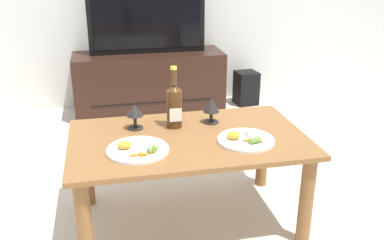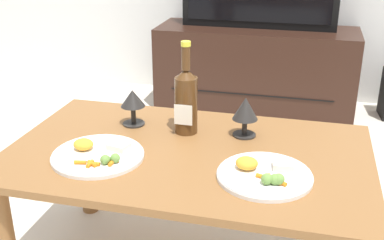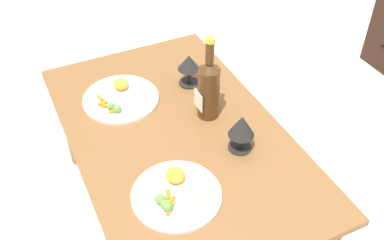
{
  "view_description": "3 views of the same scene",
  "coord_description": "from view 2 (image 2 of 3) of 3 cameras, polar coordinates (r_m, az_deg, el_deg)",
  "views": [
    {
      "loc": [
        -0.4,
        -1.95,
        1.36
      ],
      "look_at": [
        0.04,
        0.07,
        0.56
      ],
      "focal_mm": 40.44,
      "sensor_mm": 36.0,
      "label": 1
    },
    {
      "loc": [
        0.36,
        -1.37,
        1.2
      ],
      "look_at": [
        0.0,
        0.04,
        0.59
      ],
      "focal_mm": 45.13,
      "sensor_mm": 36.0,
      "label": 2
    },
    {
      "loc": [
        1.11,
        -0.47,
        1.61
      ],
      "look_at": [
        0.03,
        0.05,
        0.56
      ],
      "focal_mm": 43.09,
      "sensor_mm": 36.0,
      "label": 3
    }
  ],
  "objects": [
    {
      "name": "dining_table",
      "position": [
        1.62,
        -0.51,
        -6.43
      ],
      "size": [
        1.18,
        0.72,
        0.5
      ],
      "color": "brown",
      "rests_on": "ground_plane"
    },
    {
      "name": "tv_stand",
      "position": [
        3.28,
        7.48,
        6.04
      ],
      "size": [
        1.3,
        0.45,
        0.54
      ],
      "color": "black",
      "rests_on": "ground_plane"
    },
    {
      "name": "wine_bottle",
      "position": [
        1.67,
        -0.7,
        2.59
      ],
      "size": [
        0.08,
        0.08,
        0.33
      ],
      "color": "#4C2D14",
      "rests_on": "dining_table"
    },
    {
      "name": "goblet_left",
      "position": [
        1.76,
        -7.02,
        2.29
      ],
      "size": [
        0.09,
        0.09,
        0.13
      ],
      "color": "black",
      "rests_on": "dining_table"
    },
    {
      "name": "goblet_right",
      "position": [
        1.66,
        6.31,
        1.13
      ],
      "size": [
        0.09,
        0.09,
        0.14
      ],
      "color": "black",
      "rests_on": "dining_table"
    },
    {
      "name": "dinner_plate_left",
      "position": [
        1.56,
        -11.05,
        -4.0
      ],
      "size": [
        0.29,
        0.29,
        0.05
      ],
      "color": "white",
      "rests_on": "dining_table"
    },
    {
      "name": "dinner_plate_right",
      "position": [
        1.43,
        8.54,
        -6.33
      ],
      "size": [
        0.28,
        0.28,
        0.05
      ],
      "color": "white",
      "rests_on": "dining_table"
    }
  ]
}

